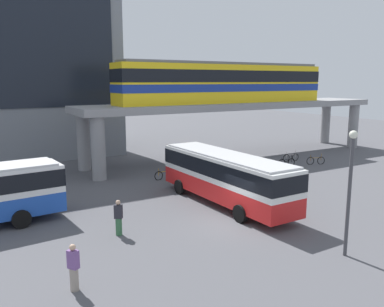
{
  "coord_description": "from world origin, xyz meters",
  "views": [
    {
      "loc": [
        -12.56,
        -16.61,
        7.66
      ],
      "look_at": [
        2.81,
        9.03,
        2.2
      ],
      "focal_mm": 37.33,
      "sensor_mm": 36.0,
      "label": 1
    }
  ],
  "objects_px": {
    "bicycle_black": "(287,162)",
    "bicycle_brown": "(316,161)",
    "bus_main": "(225,173)",
    "pedestrian_at_kerb": "(119,219)",
    "train": "(226,82)",
    "bicycle_red": "(257,165)",
    "bicycle_orange": "(165,175)",
    "bicycle_green": "(196,168)",
    "bicycle_silver": "(291,157)",
    "pedestrian_near_building": "(74,269)"
  },
  "relations": [
    {
      "from": "bicycle_brown",
      "to": "bicycle_orange",
      "type": "xyz_separation_m",
      "value": [
        -14.65,
        2.16,
        0.0
      ]
    },
    {
      "from": "bicycle_green",
      "to": "pedestrian_at_kerb",
      "type": "bearing_deg",
      "value": -136.68
    },
    {
      "from": "bicycle_red",
      "to": "bicycle_green",
      "type": "xyz_separation_m",
      "value": [
        -5.16,
        1.91,
        0.0
      ]
    },
    {
      "from": "pedestrian_at_kerb",
      "to": "bus_main",
      "type": "bearing_deg",
      "value": 10.66
    },
    {
      "from": "train",
      "to": "bicycle_green",
      "type": "distance_m",
      "value": 9.78
    },
    {
      "from": "bicycle_red",
      "to": "bicycle_silver",
      "type": "bearing_deg",
      "value": 12.46
    },
    {
      "from": "bicycle_orange",
      "to": "pedestrian_at_kerb",
      "type": "bearing_deg",
      "value": -128.37
    },
    {
      "from": "bus_main",
      "to": "bicycle_red",
      "type": "relative_size",
      "value": 6.61
    },
    {
      "from": "bicycle_brown",
      "to": "pedestrian_near_building",
      "type": "height_order",
      "value": "pedestrian_near_building"
    },
    {
      "from": "bicycle_brown",
      "to": "bicycle_red",
      "type": "bearing_deg",
      "value": 169.17
    },
    {
      "from": "bicycle_red",
      "to": "bicycle_orange",
      "type": "xyz_separation_m",
      "value": [
        -8.59,
        1.0,
        0.0
      ]
    },
    {
      "from": "bicycle_orange",
      "to": "pedestrian_at_kerb",
      "type": "relative_size",
      "value": 0.98
    },
    {
      "from": "bicycle_orange",
      "to": "pedestrian_near_building",
      "type": "xyz_separation_m",
      "value": [
        -10.61,
        -13.45,
        0.5
      ]
    },
    {
      "from": "bus_main",
      "to": "train",
      "type": "bearing_deg",
      "value": 54.44
    },
    {
      "from": "pedestrian_near_building",
      "to": "bicycle_orange",
      "type": "bearing_deg",
      "value": 51.72
    },
    {
      "from": "train",
      "to": "bicycle_silver",
      "type": "distance_m",
      "value": 9.63
    },
    {
      "from": "bicycle_brown",
      "to": "pedestrian_near_building",
      "type": "bearing_deg",
      "value": -155.92
    },
    {
      "from": "train",
      "to": "bicycle_brown",
      "type": "xyz_separation_m",
      "value": [
        5.62,
        -6.65,
        -7.17
      ]
    },
    {
      "from": "bicycle_orange",
      "to": "bicycle_silver",
      "type": "relative_size",
      "value": 1.01
    },
    {
      "from": "train",
      "to": "pedestrian_near_building",
      "type": "relative_size",
      "value": 12.32
    },
    {
      "from": "bicycle_brown",
      "to": "bicycle_silver",
      "type": "bearing_deg",
      "value": 110.9
    },
    {
      "from": "bicycle_red",
      "to": "pedestrian_near_building",
      "type": "xyz_separation_m",
      "value": [
        -19.2,
        -12.44,
        0.5
      ]
    },
    {
      "from": "bicycle_red",
      "to": "bicycle_green",
      "type": "height_order",
      "value": "same"
    },
    {
      "from": "bicycle_orange",
      "to": "bicycle_black",
      "type": "bearing_deg",
      "value": -6.75
    },
    {
      "from": "bicycle_green",
      "to": "train",
      "type": "bearing_deg",
      "value": 32.57
    },
    {
      "from": "bus_main",
      "to": "bicycle_silver",
      "type": "relative_size",
      "value": 6.23
    },
    {
      "from": "bicycle_brown",
      "to": "bicycle_green",
      "type": "height_order",
      "value": "same"
    },
    {
      "from": "bus_main",
      "to": "bicycle_red",
      "type": "bearing_deg",
      "value": 39.09
    },
    {
      "from": "bus_main",
      "to": "bicycle_brown",
      "type": "distance_m",
      "value": 15.5
    },
    {
      "from": "bus_main",
      "to": "pedestrian_at_kerb",
      "type": "bearing_deg",
      "value": -169.34
    },
    {
      "from": "bus_main",
      "to": "bicycle_orange",
      "type": "bearing_deg",
      "value": 92.09
    },
    {
      "from": "train",
      "to": "bicycle_black",
      "type": "xyz_separation_m",
      "value": [
        2.7,
        -5.87,
        -7.17
      ]
    },
    {
      "from": "bicycle_red",
      "to": "bicycle_green",
      "type": "bearing_deg",
      "value": 159.73
    },
    {
      "from": "bus_main",
      "to": "pedestrian_at_kerb",
      "type": "height_order",
      "value": "bus_main"
    },
    {
      "from": "bicycle_brown",
      "to": "bicycle_silver",
      "type": "xyz_separation_m",
      "value": [
        -0.88,
        2.3,
        0.0
      ]
    },
    {
      "from": "bicycle_red",
      "to": "pedestrian_at_kerb",
      "type": "bearing_deg",
      "value": -152.73
    },
    {
      "from": "bicycle_green",
      "to": "bicycle_brown",
      "type": "bearing_deg",
      "value": -15.28
    },
    {
      "from": "pedestrian_at_kerb",
      "to": "bicycle_silver",
      "type": "bearing_deg",
      "value": 23.89
    },
    {
      "from": "bicycle_brown",
      "to": "pedestrian_at_kerb",
      "type": "xyz_separation_m",
      "value": [
        -21.91,
        -7.01,
        0.51
      ]
    },
    {
      "from": "bicycle_orange",
      "to": "pedestrian_near_building",
      "type": "bearing_deg",
      "value": -128.28
    },
    {
      "from": "bicycle_black",
      "to": "bicycle_brown",
      "type": "height_order",
      "value": "same"
    },
    {
      "from": "pedestrian_at_kerb",
      "to": "bicycle_green",
      "type": "bearing_deg",
      "value": 43.32
    },
    {
      "from": "train",
      "to": "bus_main",
      "type": "xyz_separation_m",
      "value": [
        -8.75,
        -12.24,
        -5.54
      ]
    },
    {
      "from": "bicycle_red",
      "to": "pedestrian_near_building",
      "type": "distance_m",
      "value": 22.88
    },
    {
      "from": "bicycle_green",
      "to": "bicycle_black",
      "type": "bearing_deg",
      "value": -15.44
    },
    {
      "from": "bicycle_orange",
      "to": "bicycle_green",
      "type": "bearing_deg",
      "value": 14.83
    },
    {
      "from": "bicycle_red",
      "to": "bicycle_brown",
      "type": "bearing_deg",
      "value": -10.83
    },
    {
      "from": "train",
      "to": "bicycle_red",
      "type": "bearing_deg",
      "value": -94.59
    },
    {
      "from": "train",
      "to": "bicycle_black",
      "type": "height_order",
      "value": "train"
    },
    {
      "from": "bicycle_red",
      "to": "bicycle_brown",
      "type": "height_order",
      "value": "same"
    }
  ]
}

